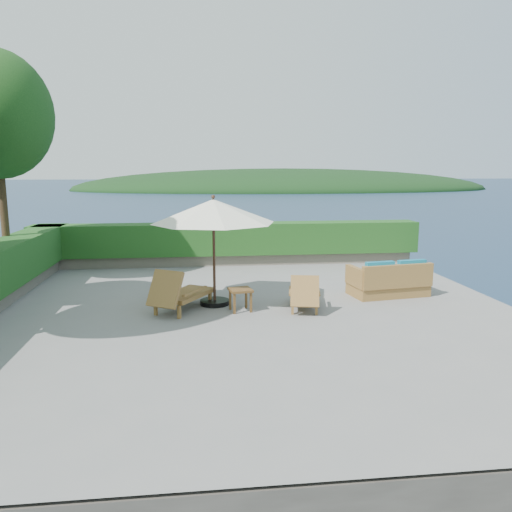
{
  "coord_description": "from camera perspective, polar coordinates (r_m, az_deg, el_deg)",
  "views": [
    {
      "loc": [
        -1.0,
        -10.38,
        3.06
      ],
      "look_at": [
        0.3,
        0.8,
        1.1
      ],
      "focal_mm": 35.0,
      "sensor_mm": 36.0,
      "label": 1
    }
  ],
  "objects": [
    {
      "name": "ocean",
      "position": [
        12.06,
        -1.04,
        -20.28
      ],
      "size": [
        600.0,
        600.0,
        0.0
      ],
      "primitive_type": "plane",
      "color": "#152A42",
      "rests_on": "ground"
    },
    {
      "name": "hedge_far",
      "position": [
        16.16,
        -3.03,
        2.01
      ],
      "size": [
        12.4,
        0.9,
        1.0
      ],
      "primitive_type": "cube",
      "color": "#134316",
      "rests_on": "planter_wall_far"
    },
    {
      "name": "ground",
      "position": [
        10.87,
        -1.09,
        -6.47
      ],
      "size": [
        12.0,
        12.0,
        0.0
      ],
      "primitive_type": "plane",
      "color": "gray",
      "rests_on": "ground"
    },
    {
      "name": "patio_umbrella",
      "position": [
        11.17,
        -4.89,
        5.0
      ],
      "size": [
        3.15,
        3.15,
        2.51
      ],
      "rotation": [
        0.0,
        0.0,
        0.13
      ],
      "color": "black",
      "rests_on": "ground"
    },
    {
      "name": "lounge_left",
      "position": [
        10.99,
        -8.72,
        -4.18
      ],
      "size": [
        1.49,
        1.82,
        0.98
      ],
      "rotation": [
        0.0,
        0.0,
        -0.55
      ],
      "color": "olive",
      "rests_on": "ground"
    },
    {
      "name": "side_table",
      "position": [
        10.88,
        -1.8,
        -4.21
      ],
      "size": [
        0.55,
        0.55,
        0.5
      ],
      "rotation": [
        0.0,
        0.0,
        0.19
      ],
      "color": "brown",
      "rests_on": "ground"
    },
    {
      "name": "planter_wall_far",
      "position": [
        16.27,
        -3.01,
        -0.33
      ],
      "size": [
        12.0,
        0.6,
        0.36
      ],
      "primitive_type": "cube",
      "color": "slate",
      "rests_on": "ground"
    },
    {
      "name": "wicker_loveseat",
      "position": [
        12.63,
        15.0,
        -2.83
      ],
      "size": [
        1.99,
        1.23,
        0.92
      ],
      "rotation": [
        0.0,
        0.0,
        0.16
      ],
      "color": "olive",
      "rests_on": "ground"
    },
    {
      "name": "offshore_island",
      "position": [
        152.73,
        3.18,
        7.61
      ],
      "size": [
        126.0,
        57.6,
        12.6
      ],
      "primitive_type": "ellipsoid",
      "color": "black",
      "rests_on": "ocean"
    },
    {
      "name": "lounge_right",
      "position": [
        11.07,
        5.54,
        -4.33
      ],
      "size": [
        0.87,
        1.55,
        0.84
      ],
      "rotation": [
        0.0,
        0.0,
        -0.19
      ],
      "color": "olive",
      "rests_on": "ground"
    },
    {
      "name": "foundation",
      "position": [
        11.4,
        -1.06,
        -13.97
      ],
      "size": [
        12.0,
        12.0,
        3.0
      ],
      "primitive_type": "cube",
      "color": "#5A5448",
      "rests_on": "ocean"
    }
  ]
}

